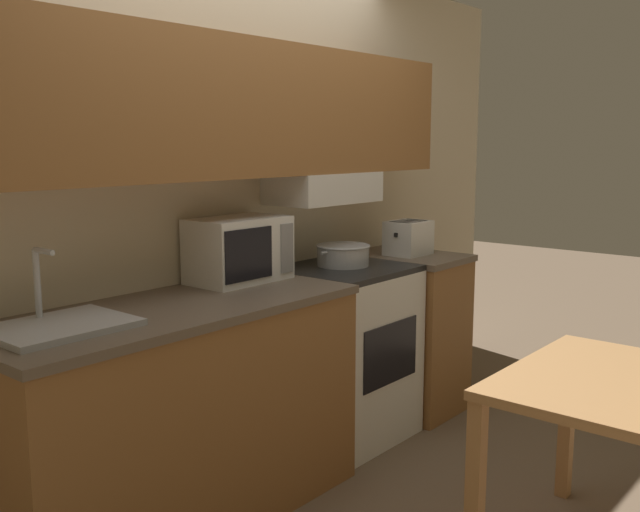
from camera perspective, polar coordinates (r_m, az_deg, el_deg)
name	(u,v)px	position (r m, az deg, el deg)	size (l,w,h in m)	color
ground_plane	(229,453)	(3.84, -7.30, -15.40)	(16.00, 16.00, 0.00)	brown
wall_back	(234,165)	(3.47, -6.91, 7.24)	(5.16, 0.38, 2.55)	beige
lower_counter_main	(177,415)	(3.09, -11.39, -12.36)	(1.63, 0.67, 0.94)	#936033
lower_counter_right_stub	(406,331)	(4.32, 6.87, -5.98)	(0.49, 0.67, 0.94)	#936033
stove_range	(344,352)	(3.88, 1.91, -7.70)	(0.66, 0.61, 0.94)	white
cooking_pot	(343,254)	(3.80, 1.85, 0.14)	(0.37, 0.29, 0.11)	#B7BABF
microwave	(239,250)	(3.38, -6.50, 0.52)	(0.47, 0.29, 0.30)	white
toaster	(408,238)	(4.19, 7.08, 1.47)	(0.26, 0.20, 0.20)	white
sink_basin	(59,325)	(2.68, -20.13, -5.18)	(0.48, 0.37, 0.28)	#B7BABF
dining_table	(617,409)	(2.88, 22.64, -11.21)	(0.94, 0.75, 0.74)	#B27F4C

